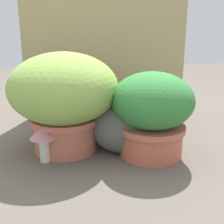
{
  "coord_description": "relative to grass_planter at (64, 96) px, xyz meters",
  "views": [
    {
      "loc": [
        -0.13,
        -1.13,
        0.51
      ],
      "look_at": [
        0.06,
        -0.01,
        0.18
      ],
      "focal_mm": 45.75,
      "sensor_mm": 36.0,
      "label": 1
    }
  ],
  "objects": [
    {
      "name": "mushroom_ornament_red",
      "position": [
        -0.07,
        -0.07,
        -0.14
      ],
      "size": [
        0.1,
        0.1,
        0.15
      ],
      "color": "silver",
      "rests_on": "ground"
    },
    {
      "name": "leafy_planter",
      "position": [
        0.35,
        -0.12,
        -0.05
      ],
      "size": [
        0.34,
        0.34,
        0.35
      ],
      "color": "#C06149",
      "rests_on": "ground"
    },
    {
      "name": "cat",
      "position": [
        0.25,
        -0.08,
        -0.12
      ],
      "size": [
        0.36,
        0.25,
        0.32
      ],
      "color": "#565954",
      "rests_on": "ground"
    },
    {
      "name": "cardboard_backdrop",
      "position": [
        0.25,
        0.46,
        0.21
      ],
      "size": [
        0.94,
        0.03,
        0.91
      ],
      "primitive_type": "cube",
      "color": "tan",
      "rests_on": "ground"
    },
    {
      "name": "ground_plane",
      "position": [
        0.13,
        -0.06,
        -0.24
      ],
      "size": [
        6.0,
        6.0,
        0.0
      ],
      "primitive_type": "plane",
      "color": "#5E554D"
    },
    {
      "name": "grass_planter",
      "position": [
        0.0,
        0.0,
        0.0
      ],
      "size": [
        0.46,
        0.46,
        0.43
      ],
      "color": "#BF684F",
      "rests_on": "ground"
    },
    {
      "name": "mushroom_ornament_pink",
      "position": [
        -0.09,
        -0.11,
        -0.14
      ],
      "size": [
        0.11,
        0.11,
        0.15
      ],
      "color": "silver",
      "rests_on": "ground"
    }
  ]
}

